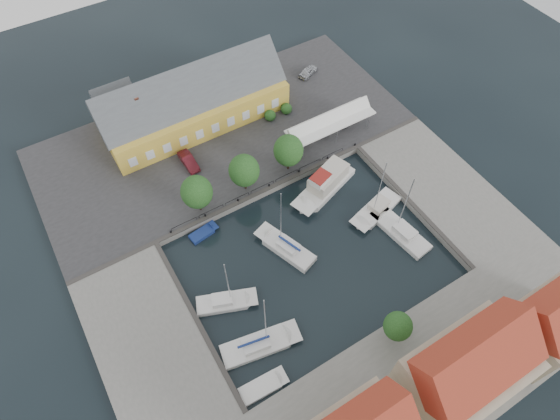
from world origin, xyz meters
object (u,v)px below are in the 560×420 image
center_sailboat (286,248)px  launch_sw (263,387)px  east_boat_b (376,210)px  east_boat_c (401,233)px  west_boat_c (225,303)px  tent_canopy (331,122)px  warehouse (189,103)px  car_red (189,161)px  trawler (325,184)px  launch_nw (203,233)px  west_boat_d (259,345)px  car_silver (308,71)px

center_sailboat → launch_sw: 17.59m
launch_sw → east_boat_b: bearing=26.0°
east_boat_c → west_boat_c: (-24.71, 3.28, 0.00)m
center_sailboat → launch_sw: size_ratio=2.15×
tent_canopy → east_boat_b: 15.19m
warehouse → car_red: 9.67m
trawler → west_boat_c: 22.00m
launch_sw → center_sailboat: bearing=50.0°
trawler → launch_nw: bearing=173.4°
west_boat_c → east_boat_b: bearing=3.4°
east_boat_b → launch_sw: bearing=-154.0°
warehouse → tent_canopy: 21.63m
car_red → east_boat_b: east_boat_b is taller
car_red → center_sailboat: bearing=-77.8°
east_boat_c → west_boat_d: west_boat_d is taller
center_sailboat → launch_nw: size_ratio=2.87×
car_silver → car_red: (-25.95, -8.00, 0.07)m
trawler → east_boat_c: 12.46m
car_silver → west_boat_d: bearing=116.7°
east_boat_b → east_boat_c: size_ratio=1.01×
east_boat_c → launch_sw: 26.84m
east_boat_c → car_silver: bearing=78.6°
car_silver → east_boat_b: (-7.14, -28.29, -1.42)m
tent_canopy → launch_nw: size_ratio=3.34×
car_red → launch_nw: (-3.32, -11.26, -1.66)m
warehouse → west_boat_c: 31.75m
east_boat_b → west_boat_c: east_boat_b is taller
car_red → launch_sw: bearing=-103.2°
center_sailboat → east_boat_c: bearing=-22.2°
launch_nw → trawler: bearing=-6.6°
car_red → trawler: trawler is taller
east_boat_b → launch_nw: (-22.12, 9.03, -0.17)m
west_boat_c → launch_sw: 10.91m
east_boat_b → launch_nw: 23.89m
center_sailboat → west_boat_d: bearing=-135.3°
west_boat_c → launch_sw: (-1.03, -10.86, -0.17)m
car_red → east_boat_b: 27.70m
car_red → car_silver: bearing=15.1°
tent_canopy → east_boat_c: 19.73m
trawler → launch_sw: size_ratio=2.06×
tent_canopy → launch_sw: 38.58m
west_boat_d → center_sailboat: bearing=44.7°
car_silver → west_boat_d: size_ratio=0.32×
car_red → trawler: bearing=-43.9°
tent_canopy → car_red: 21.78m
launch_sw → launch_nw: bearing=81.7°
car_red → trawler: 20.06m
tent_canopy → center_sailboat: 21.23m
west_boat_c → west_boat_d: bearing=-82.6°
trawler → launch_sw: (-21.38, -19.22, -0.93)m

